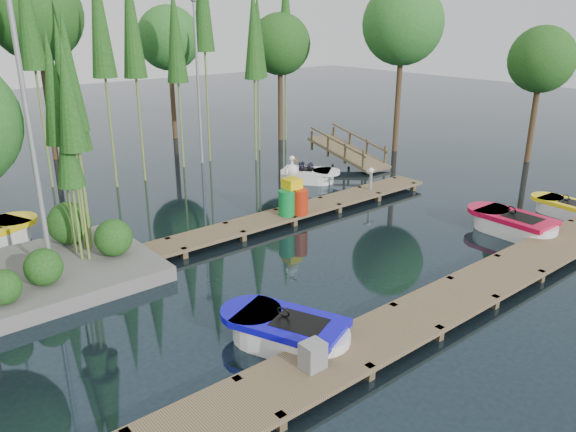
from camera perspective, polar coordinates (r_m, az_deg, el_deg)
ground_plane at (r=15.68m, az=-0.25°, el=-4.66°), size 90.00×90.00×0.00m
near_dock at (r=12.79m, az=12.82°, el=-10.06°), size 18.00×1.50×0.50m
far_dock at (r=17.98m, az=-2.83°, el=-0.59°), size 15.00×1.20×0.50m
tree_screen at (r=22.74m, az=-22.72°, el=17.44°), size 34.42×18.53×10.31m
lamp_island at (r=14.18m, az=-24.92°, el=8.93°), size 0.30×0.30×7.25m
lamp_rear at (r=25.70m, az=-9.21°, el=14.61°), size 0.30×0.30×7.25m
ramp at (r=25.84m, az=6.12°, el=6.51°), size 1.50×3.94×1.49m
boat_blue at (r=11.86m, az=-0.05°, el=-11.81°), size 2.32×3.17×0.97m
boat_red at (r=18.89m, az=21.87°, el=-0.86°), size 1.36×2.94×0.98m
boat_yellow_near at (r=21.36m, az=26.45°, el=0.64°), size 1.20×2.45×0.81m
boat_white_far at (r=23.07m, az=2.03°, el=4.14°), size 2.39×2.63×1.17m
utility_cabinet at (r=10.68m, az=2.54°, el=-13.97°), size 0.43×0.36×0.53m
yellow_barrel at (r=18.61m, az=0.55°, el=1.92°), size 0.63×0.63×0.95m
drum_cluster at (r=18.40m, az=0.56°, el=2.01°), size 1.12×1.02×1.93m
seagull_post at (r=21.10m, az=8.43°, el=4.15°), size 0.53×0.28×0.84m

